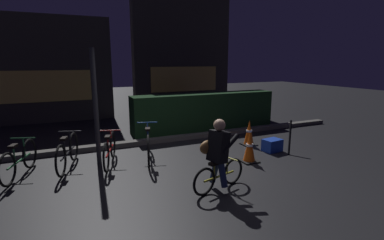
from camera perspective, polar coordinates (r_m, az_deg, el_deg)
ground_plane at (r=5.97m, az=0.63°, el=-9.73°), size 40.00×40.00×0.00m
sidewalk_curb at (r=7.90m, az=-6.13°, el=-3.96°), size 12.00×0.24×0.12m
hedge_row at (r=9.27m, az=2.65°, el=1.75°), size 4.80×0.70×1.17m
storefront_left at (r=11.57m, az=-29.20°, el=8.71°), size 5.32×0.54×3.78m
storefront_right at (r=13.24m, az=-1.94°, el=13.24°), size 4.52×0.54×5.13m
street_post at (r=6.34m, az=-18.72°, el=2.44°), size 0.10×0.10×2.46m
parked_bike_leftmost at (r=6.42m, az=-31.29°, el=-6.88°), size 0.55×1.47×0.70m
parked_bike_left_mid at (r=6.45m, az=-23.62°, el=-5.96°), size 0.54×1.53×0.73m
parked_bike_center_left at (r=6.38m, az=-16.15°, el=-5.74°), size 0.54×1.46×0.70m
parked_bike_center_right at (r=6.48m, az=-8.79°, el=-4.72°), size 0.55×1.70×0.80m
traffic_cone_near at (r=6.39m, az=11.44°, el=-5.42°), size 0.36×0.36×0.67m
traffic_cone_far at (r=7.66m, az=11.34°, el=-2.57°), size 0.36×0.36×0.67m
blue_crate at (r=7.32m, az=15.75°, el=-4.86°), size 0.48×0.38×0.30m
cyclist at (r=4.86m, az=5.12°, el=-6.93°), size 1.15×0.50×1.25m
closed_umbrella at (r=7.29m, az=19.00°, el=-3.26°), size 0.36×0.37×0.76m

